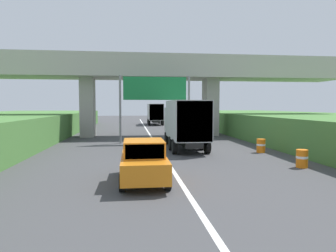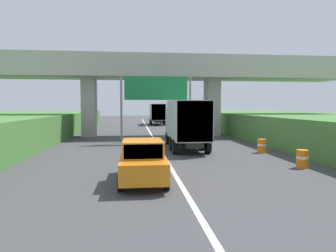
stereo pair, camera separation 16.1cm
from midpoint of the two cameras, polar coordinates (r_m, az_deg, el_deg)
lane_centre_stripe at (r=24.49m, az=-1.95°, el=-3.40°), size 0.20×92.85×0.01m
overpass_bridge at (r=31.04m, az=-2.92°, el=9.44°), size 40.00×4.80×8.08m
overhead_highway_sign at (r=24.99m, az=-2.09°, el=6.25°), size 5.88×0.18×5.58m
truck_silver at (r=21.52m, az=3.57°, el=0.77°), size 2.44×7.30×3.44m
truck_black at (r=49.98m, az=-2.01°, el=2.48°), size 2.44×7.30×3.44m
car_orange at (r=12.18m, az=-4.43°, el=-6.66°), size 1.86×4.10×1.72m
construction_barrel_2 at (r=16.46m, az=24.35°, el=-5.66°), size 0.57×0.57×0.90m
construction_barrel_3 at (r=20.80m, az=17.55°, el=-3.59°), size 0.57×0.57×0.90m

